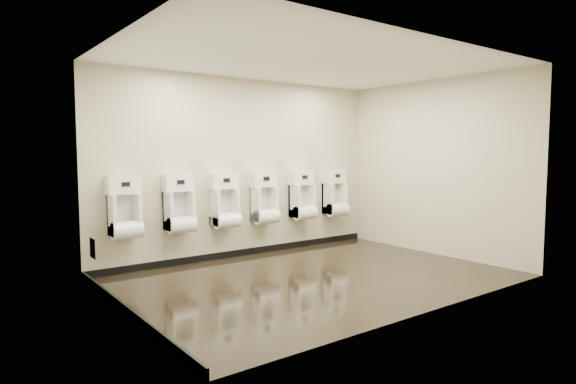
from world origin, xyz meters
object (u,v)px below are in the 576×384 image
urinal_5 (335,196)px  urinal_3 (264,202)px  urinal_0 (125,212)px  access_panel (94,248)px  urinal_1 (179,208)px  urinal_2 (225,205)px  urinal_4 (303,199)px

urinal_5 → urinal_3: bearing=180.0°
urinal_0 → urinal_5: same height
urinal_0 → urinal_3: same height
access_panel → urinal_1: size_ratio=0.30×
urinal_2 → urinal_4: bearing=0.0°
urinal_4 → urinal_2: bearing=180.0°
urinal_5 → urinal_4: bearing=180.0°
access_panel → urinal_5: size_ratio=0.30×
urinal_1 → urinal_3: bearing=0.0°
access_panel → urinal_2: urinal_2 is taller
urinal_2 → urinal_3: bearing=0.0°
urinal_0 → urinal_4: bearing=0.0°
access_panel → urinal_1: 1.40m
urinal_0 → urinal_5: size_ratio=1.00×
urinal_3 → urinal_4: bearing=0.0°
urinal_2 → urinal_4: same height
access_panel → urinal_3: size_ratio=0.30×
access_panel → urinal_0: 0.75m
urinal_2 → urinal_3: 0.72m
urinal_1 → urinal_4: 2.24m
urinal_3 → urinal_5: bearing=0.0°
urinal_0 → urinal_3: bearing=0.0°
urinal_3 → urinal_2: bearing=180.0°
urinal_0 → urinal_3: (2.23, 0.00, 0.00)m
urinal_4 → urinal_5: 0.75m
access_panel → urinal_4: (3.54, 0.40, 0.36)m
urinal_3 → urinal_4: (0.79, 0.00, 0.00)m
urinal_1 → urinal_4: same height
urinal_2 → urinal_5: bearing=0.0°
urinal_1 → urinal_4: size_ratio=1.00×
urinal_2 → urinal_1: bearing=180.0°
urinal_0 → urinal_1: 0.77m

